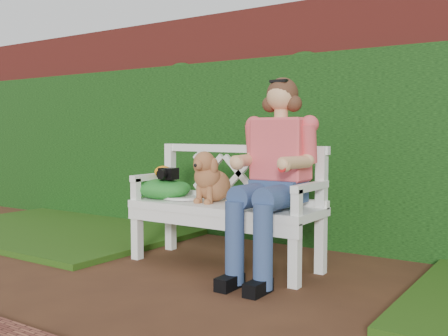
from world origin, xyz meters
The scene contains 11 objects.
ground centered at (0.00, 0.00, 0.00)m, with size 60.00×60.00×0.00m, color #392014.
brick_wall centered at (0.00, 1.90, 1.10)m, with size 10.00×0.30×2.20m, color maroon.
ivy_hedge centered at (0.00, 1.68, 0.85)m, with size 10.00×0.18×1.70m, color #24631A.
grass_left centered at (-2.40, 0.90, 0.03)m, with size 2.60×2.00×0.05m, color #19390B.
garden_bench centered at (-0.27, 0.66, 0.24)m, with size 1.58×0.60×0.48m, color white, non-canonical shape.
seated_woman centered at (0.20, 0.64, 0.69)m, with size 0.58×0.78×1.38m, color red, non-canonical shape.
dog centered at (-0.40, 0.67, 0.68)m, with size 0.27×0.36×0.40m, color #9D562D, non-canonical shape.
tennis_racket centered at (-0.72, 0.66, 0.49)m, with size 0.61×0.26×0.03m, color white, non-canonical shape.
green_bag centered at (-0.86, 0.63, 0.56)m, with size 0.47×0.37×0.16m, color #2E873C, non-canonical shape.
camera_item centered at (-0.78, 0.61, 0.69)m, with size 0.14×0.10×0.09m, color black.
baseball_glove centered at (-0.87, 0.65, 0.69)m, with size 0.16×0.12×0.10m, color orange.
Camera 1 is at (1.93, -2.62, 1.03)m, focal length 42.00 mm.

